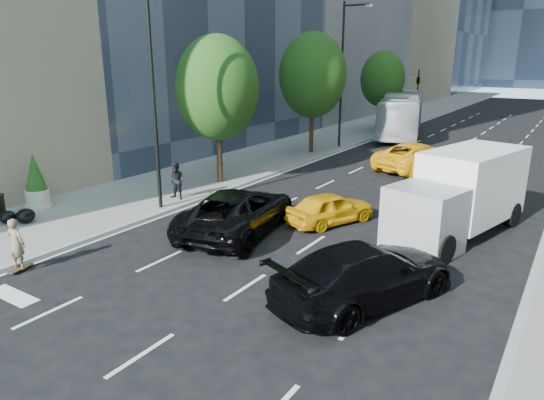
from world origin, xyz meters
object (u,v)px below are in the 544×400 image
Objects in this scene: black_sedan_mercedes at (365,273)px; black_sedan_lincoln at (238,211)px; city_bus at (402,114)px; planter_shrub at (36,182)px; skateboarder at (17,247)px; box_truck at (460,194)px.

black_sedan_lincoln is at bearing -0.21° from black_sedan_mercedes.
black_sedan_mercedes is 30.89m from city_bus.
black_sedan_lincoln is 9.36m from planter_shrub.
black_sedan_lincoln reaches higher than black_sedan_mercedes.
planter_shrub is (-9.00, -2.55, 0.43)m from black_sedan_lincoln.
box_truck is at bearing -146.76° from skateboarder.
black_sedan_mercedes is at bearing 0.10° from planter_shrub.
box_truck is at bearing -81.81° from city_bus.
box_truck is (10.67, 10.90, 0.79)m from skateboarder.
black_sedan_lincoln is (3.60, 6.59, 0.04)m from skateboarder.
skateboarder is 33.62m from city_bus.
skateboarder is 6.76m from planter_shrub.
city_bus is (-2.80, 27.01, 0.96)m from black_sedan_lincoln.
black_sedan_lincoln reaches higher than skateboarder.
black_sedan_mercedes reaches higher than skateboarder.
city_bus reaches higher than skateboarder.
black_sedan_lincoln is at bearing -99.39° from city_bus.
city_bus is (0.80, 33.60, 1.00)m from skateboarder.
skateboarder is 10.61m from black_sedan_mercedes.
black_sedan_lincoln is 27.17m from city_bus.
box_truck is (7.07, 4.30, 0.75)m from black_sedan_lincoln.
black_sedan_mercedes is 0.81× the size of box_truck.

